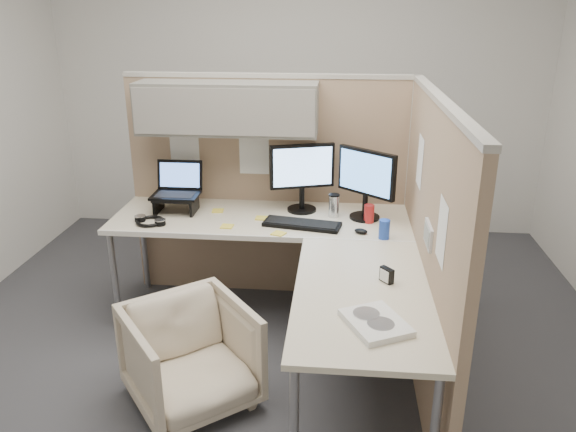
# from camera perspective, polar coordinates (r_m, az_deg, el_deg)

# --- Properties ---
(ground) EXTENTS (4.50, 4.50, 0.00)m
(ground) POSITION_cam_1_polar(r_m,az_deg,el_deg) (3.62, -2.01, -14.08)
(ground) COLOR #39393E
(ground) RESTS_ON ground
(partition_back) EXTENTS (2.00, 0.36, 1.63)m
(partition_back) POSITION_cam_1_polar(r_m,az_deg,el_deg) (3.94, -3.81, 6.47)
(partition_back) COLOR tan
(partition_back) RESTS_ON ground
(partition_right) EXTENTS (0.07, 2.03, 1.63)m
(partition_right) POSITION_cam_1_polar(r_m,az_deg,el_deg) (3.17, 13.99, -3.02)
(partition_right) COLOR tan
(partition_right) RESTS_ON ground
(desk) EXTENTS (2.00, 1.98, 0.73)m
(desk) POSITION_cam_1_polar(r_m,az_deg,el_deg) (3.38, 0.22, -3.34)
(desk) COLOR beige
(desk) RESTS_ON ground
(office_chair) EXTENTS (0.84, 0.83, 0.63)m
(office_chair) POSITION_cam_1_polar(r_m,az_deg,el_deg) (3.13, -9.87, -13.49)
(office_chair) COLOR beige
(office_chair) RESTS_ON ground
(monitor_left) EXTENTS (0.43, 0.20, 0.47)m
(monitor_left) POSITION_cam_1_polar(r_m,az_deg,el_deg) (3.79, 1.44, 4.47)
(monitor_left) COLOR black
(monitor_left) RESTS_ON desk
(monitor_right) EXTENTS (0.36, 0.31, 0.47)m
(monitor_right) POSITION_cam_1_polar(r_m,az_deg,el_deg) (3.68, 7.95, 3.79)
(monitor_right) COLOR black
(monitor_right) RESTS_ON desk
(laptop_station) EXTENTS (0.32, 0.27, 0.33)m
(laptop_station) POSITION_cam_1_polar(r_m,az_deg,el_deg) (3.91, -11.23, 2.31)
(laptop_station) COLOR black
(laptop_station) RESTS_ON desk
(keyboard) EXTENTS (0.52, 0.25, 0.02)m
(keyboard) POSITION_cam_1_polar(r_m,az_deg,el_deg) (3.60, 1.43, -0.85)
(keyboard) COLOR black
(keyboard) RESTS_ON desk
(mouse) EXTENTS (0.10, 0.08, 0.03)m
(mouse) POSITION_cam_1_polar(r_m,az_deg,el_deg) (3.51, 7.42, -1.54)
(mouse) COLOR black
(mouse) RESTS_ON desk
(travel_mug) EXTENTS (0.07, 0.07, 0.16)m
(travel_mug) POSITION_cam_1_polar(r_m,az_deg,el_deg) (3.75, 4.69, 1.07)
(travel_mug) COLOR silver
(travel_mug) RESTS_ON desk
(soda_can_green) EXTENTS (0.07, 0.07, 0.12)m
(soda_can_green) POSITION_cam_1_polar(r_m,az_deg,el_deg) (3.44, 9.75, -1.35)
(soda_can_green) COLOR #1E3FA5
(soda_can_green) RESTS_ON desk
(soda_can_silver) EXTENTS (0.07, 0.07, 0.12)m
(soda_can_silver) POSITION_cam_1_polar(r_m,az_deg,el_deg) (3.68, 8.23, 0.23)
(soda_can_silver) COLOR #B21E1E
(soda_can_silver) RESTS_ON desk
(sticky_note_d) EXTENTS (0.08, 0.08, 0.01)m
(sticky_note_d) POSITION_cam_1_polar(r_m,az_deg,el_deg) (3.73, -2.73, -0.21)
(sticky_note_d) COLOR yellow
(sticky_note_d) RESTS_ON desk
(sticky_note_c) EXTENTS (0.08, 0.08, 0.01)m
(sticky_note_c) POSITION_cam_1_polar(r_m,az_deg,el_deg) (3.89, -7.15, 0.54)
(sticky_note_c) COLOR yellow
(sticky_note_c) RESTS_ON desk
(sticky_note_b) EXTENTS (0.10, 0.10, 0.01)m
(sticky_note_b) POSITION_cam_1_polar(r_m,az_deg,el_deg) (3.47, -0.96, -1.80)
(sticky_note_b) COLOR yellow
(sticky_note_b) RESTS_ON desk
(sticky_note_a) EXTENTS (0.08, 0.08, 0.01)m
(sticky_note_a) POSITION_cam_1_polar(r_m,az_deg,el_deg) (3.61, -6.21, -1.05)
(sticky_note_a) COLOR yellow
(sticky_note_a) RESTS_ON desk
(headphones) EXTENTS (0.24, 0.24, 0.03)m
(headphones) POSITION_cam_1_polar(r_m,az_deg,el_deg) (3.75, -13.83, -0.50)
(headphones) COLOR black
(headphones) RESTS_ON desk
(paper_stack) EXTENTS (0.34, 0.37, 0.03)m
(paper_stack) POSITION_cam_1_polar(r_m,az_deg,el_deg) (2.55, 8.89, -10.66)
(paper_stack) COLOR white
(paper_stack) RESTS_ON desk
(desk_clock) EXTENTS (0.07, 0.08, 0.08)m
(desk_clock) POSITION_cam_1_polar(r_m,az_deg,el_deg) (2.92, 9.98, -5.94)
(desk_clock) COLOR black
(desk_clock) RESTS_ON desk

